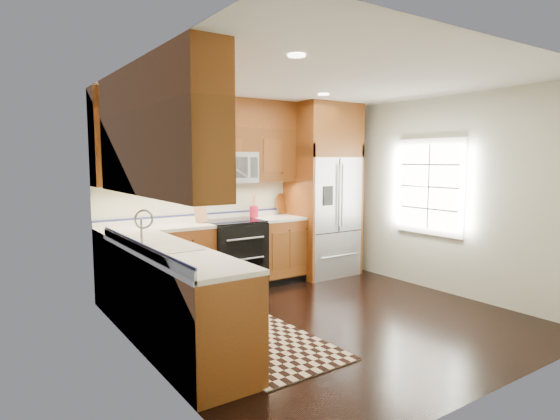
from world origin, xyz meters
TOP-DOWN VIEW (x-y plane):
  - ground at (0.00, 0.00)m, footprint 4.00×4.00m
  - wall_back at (0.00, 2.00)m, footprint 4.00×0.02m
  - wall_left at (-2.00, 0.00)m, footprint 0.02×4.00m
  - wall_right at (2.00, 0.00)m, footprint 0.02×4.00m
  - window at (1.98, 0.20)m, footprint 0.04×1.10m
  - base_cabinets at (-1.23, 0.90)m, footprint 2.85×3.00m
  - countertop at (-1.09, 1.01)m, footprint 2.86×3.01m
  - upper_cabinets at (-1.15, 1.09)m, footprint 2.85×3.00m
  - range at (-0.25, 1.67)m, footprint 0.76×0.67m
  - microwave at (-0.25, 1.80)m, footprint 0.76×0.40m
  - refrigerator at (1.30, 1.63)m, footprint 0.98×0.75m
  - sink_faucet at (-1.73, 0.23)m, footprint 0.54×0.44m
  - rug at (-0.96, -0.18)m, footprint 1.06×1.73m
  - knife_block at (-0.69, 1.73)m, footprint 0.14×0.16m
  - utensil_crock at (0.19, 1.85)m, footprint 0.15×0.15m
  - cutting_board at (0.75, 1.94)m, footprint 0.42×0.42m

SIDE VIEW (x-z plane):
  - ground at x=0.00m, z-range 0.00..0.00m
  - rug at x=-0.96m, z-range 0.00..0.01m
  - base_cabinets at x=-1.23m, z-range 0.00..0.90m
  - range at x=-0.25m, z-range 0.00..0.94m
  - countertop at x=-1.09m, z-range 0.90..0.94m
  - cutting_board at x=0.75m, z-range 0.94..0.96m
  - sink_faucet at x=-1.73m, z-range 0.81..1.18m
  - knife_block at x=-0.69m, z-range 0.92..1.18m
  - utensil_crock at x=0.19m, z-range 0.89..1.23m
  - wall_back at x=0.00m, z-range 0.00..2.60m
  - wall_left at x=-2.00m, z-range 0.00..2.60m
  - wall_right at x=2.00m, z-range 0.00..2.60m
  - refrigerator at x=1.30m, z-range 0.00..2.60m
  - window at x=1.98m, z-range 0.75..2.05m
  - microwave at x=-0.25m, z-range 1.45..1.87m
  - upper_cabinets at x=-1.15m, z-range 1.45..2.60m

